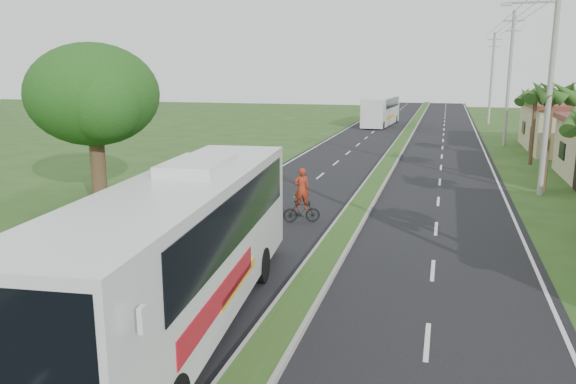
# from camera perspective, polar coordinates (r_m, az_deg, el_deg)

# --- Properties ---
(ground) EXTENTS (180.00, 180.00, 0.00)m
(ground) POSITION_cam_1_polar(r_m,az_deg,el_deg) (14.58, -0.30, -13.32)
(ground) COLOR #28491A
(ground) RESTS_ON ground
(road_asphalt) EXTENTS (14.00, 160.00, 0.02)m
(road_asphalt) POSITION_cam_1_polar(r_m,az_deg,el_deg) (33.44, 9.16, 1.31)
(road_asphalt) COLOR black
(road_asphalt) RESTS_ON ground
(median_strip) EXTENTS (1.20, 160.00, 0.18)m
(median_strip) POSITION_cam_1_polar(r_m,az_deg,el_deg) (33.42, 9.17, 1.47)
(median_strip) COLOR gray
(median_strip) RESTS_ON ground
(lane_edge_left) EXTENTS (0.12, 160.00, 0.01)m
(lane_edge_left) POSITION_cam_1_polar(r_m,az_deg,el_deg) (34.81, -1.86, 1.88)
(lane_edge_left) COLOR silver
(lane_edge_left) RESTS_ON ground
(lane_edge_right) EXTENTS (0.12, 160.00, 0.01)m
(lane_edge_right) POSITION_cam_1_polar(r_m,az_deg,el_deg) (33.39, 20.65, 0.63)
(lane_edge_right) COLOR silver
(lane_edge_right) RESTS_ON ground
(palm_verge_c) EXTENTS (2.40, 2.40, 5.85)m
(palm_verge_c) POSITION_cam_1_polar(r_m,az_deg,el_deg) (32.08, 25.27, 9.05)
(palm_verge_c) COLOR #473321
(palm_verge_c) RESTS_ON ground
(palm_verge_d) EXTENTS (2.40, 2.40, 5.25)m
(palm_verge_d) POSITION_cam_1_polar(r_m,az_deg,el_deg) (41.07, 23.89, 8.84)
(palm_verge_d) COLOR #473321
(palm_verge_d) RESTS_ON ground
(shade_tree) EXTENTS (6.30, 6.00, 7.54)m
(shade_tree) POSITION_cam_1_polar(r_m,az_deg,el_deg) (27.61, -19.34, 8.98)
(shade_tree) COLOR #473321
(shade_tree) RESTS_ON ground
(utility_pole_b) EXTENTS (3.20, 0.28, 12.00)m
(utility_pole_b) POSITION_cam_1_polar(r_m,az_deg,el_deg) (31.02, 25.16, 11.09)
(utility_pole_b) COLOR gray
(utility_pole_b) RESTS_ON ground
(utility_pole_c) EXTENTS (1.60, 0.28, 11.00)m
(utility_pole_c) POSITION_cam_1_polar(r_m,az_deg,el_deg) (50.88, 21.56, 10.77)
(utility_pole_c) COLOR gray
(utility_pole_c) RESTS_ON ground
(utility_pole_d) EXTENTS (1.60, 0.28, 10.50)m
(utility_pole_d) POSITION_cam_1_polar(r_m,az_deg,el_deg) (70.81, 19.98, 10.89)
(utility_pole_d) COLOR gray
(utility_pole_d) RESTS_ON ground
(coach_bus_main) EXTENTS (3.86, 12.71, 4.04)m
(coach_bus_main) POSITION_cam_1_polar(r_m,az_deg,el_deg) (13.88, -10.55, -5.02)
(coach_bus_main) COLOR silver
(coach_bus_main) RESTS_ON ground
(coach_bus_far) EXTENTS (3.20, 11.21, 3.22)m
(coach_bus_far) POSITION_cam_1_polar(r_m,az_deg,el_deg) (66.01, 9.45, 8.27)
(coach_bus_far) COLOR silver
(coach_bus_far) RESTS_ON ground
(motorcyclist) EXTENTS (1.60, 0.95, 2.33)m
(motorcyclist) POSITION_cam_1_polar(r_m,az_deg,el_deg) (23.50, 1.39, -1.00)
(motorcyclist) COLOR black
(motorcyclist) RESTS_ON ground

